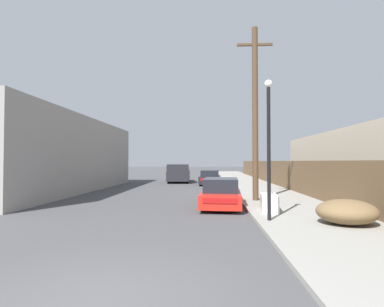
% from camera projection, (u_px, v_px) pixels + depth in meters
% --- Properties ---
extents(sidewalk_curb, '(4.20, 63.00, 0.12)m').
position_uv_depth(sidewalk_curb, '(249.00, 183.00, 27.39)').
color(sidewalk_curb, gray).
rests_on(sidewalk_curb, ground).
extents(discarded_fridge, '(0.79, 1.61, 0.68)m').
position_uv_depth(discarded_fridge, '(269.00, 202.00, 11.83)').
color(discarded_fridge, silver).
rests_on(discarded_fridge, sidewalk_curb).
extents(parked_sports_car_red, '(2.00, 4.62, 1.31)m').
position_uv_depth(parked_sports_car_red, '(221.00, 194.00, 13.69)').
color(parked_sports_car_red, red).
rests_on(parked_sports_car_red, ground).
extents(car_parked_mid, '(1.96, 4.18, 1.30)m').
position_uv_depth(car_parked_mid, '(210.00, 178.00, 26.58)').
color(car_parked_mid, black).
rests_on(car_parked_mid, ground).
extents(pickup_truck, '(2.33, 5.58, 1.79)m').
position_uv_depth(pickup_truck, '(179.00, 173.00, 29.61)').
color(pickup_truck, '#232328').
rests_on(pickup_truck, ground).
extents(utility_pole, '(1.80, 0.29, 8.78)m').
position_uv_depth(utility_pole, '(255.00, 111.00, 15.15)').
color(utility_pole, '#4C3826').
rests_on(utility_pole, sidewalk_curb).
extents(street_lamp, '(0.26, 0.26, 4.69)m').
position_uv_depth(street_lamp, '(269.00, 138.00, 9.98)').
color(street_lamp, black).
rests_on(street_lamp, sidewalk_curb).
extents(brush_pile, '(1.82, 1.68, 0.77)m').
position_uv_depth(brush_pile, '(347.00, 212.00, 9.29)').
color(brush_pile, brown).
rests_on(brush_pile, sidewalk_curb).
extents(wooden_fence, '(0.08, 43.59, 1.99)m').
position_uv_depth(wooden_fence, '(273.00, 172.00, 26.14)').
color(wooden_fence, brown).
rests_on(wooden_fence, sidewalk_curb).
extents(building_left_block, '(7.00, 18.11, 5.05)m').
position_uv_depth(building_left_block, '(44.00, 155.00, 20.85)').
color(building_left_block, gray).
rests_on(building_left_block, ground).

